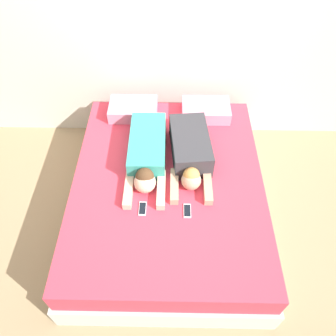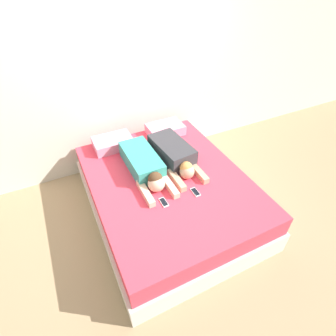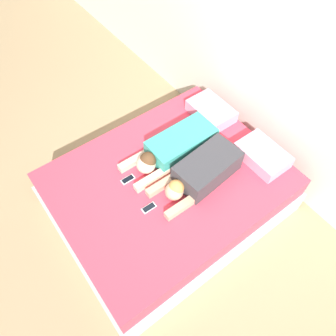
{
  "view_description": "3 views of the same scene",
  "coord_description": "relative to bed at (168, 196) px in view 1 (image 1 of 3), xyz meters",
  "views": [
    {
      "loc": [
        0.03,
        -1.8,
        2.84
      ],
      "look_at": [
        0.0,
        0.0,
        0.69
      ],
      "focal_mm": 35.0,
      "sensor_mm": 36.0,
      "label": 1
    },
    {
      "loc": [
        -0.97,
        -2.0,
        2.56
      ],
      "look_at": [
        0.0,
        0.0,
        0.69
      ],
      "focal_mm": 28.0,
      "sensor_mm": 36.0,
      "label": 2
    },
    {
      "loc": [
        1.41,
        -1.05,
        3.12
      ],
      "look_at": [
        0.0,
        0.0,
        0.69
      ],
      "focal_mm": 35.0,
      "sensor_mm": 36.0,
      "label": 3
    }
  ],
  "objects": [
    {
      "name": "ground_plane",
      "position": [
        0.0,
        0.0,
        -0.26
      ],
      "size": [
        12.0,
        12.0,
        0.0
      ],
      "primitive_type": "plane",
      "color": "#9E8460"
    },
    {
      "name": "wall_back",
      "position": [
        0.0,
        1.25,
        1.04
      ],
      "size": [
        12.0,
        0.06,
        2.6
      ],
      "color": "beige",
      "rests_on": "ground_plane"
    },
    {
      "name": "bed",
      "position": [
        0.0,
        0.0,
        0.0
      ],
      "size": [
        1.75,
        2.19,
        0.54
      ],
      "color": "beige",
      "rests_on": "ground_plane"
    },
    {
      "name": "pillow_head_left",
      "position": [
        -0.38,
        0.87,
        0.34
      ],
      "size": [
        0.49,
        0.33,
        0.13
      ],
      "color": "pink",
      "rests_on": "bed"
    },
    {
      "name": "pillow_head_right",
      "position": [
        0.38,
        0.87,
        0.34
      ],
      "size": [
        0.49,
        0.33,
        0.13
      ],
      "color": "pink",
      "rests_on": "bed"
    },
    {
      "name": "person_left",
      "position": [
        -0.19,
        0.21,
        0.37
      ],
      "size": [
        0.35,
        0.99,
        0.22
      ],
      "color": "teal",
      "rests_on": "bed"
    },
    {
      "name": "person_right",
      "position": [
        0.2,
        0.23,
        0.38
      ],
      "size": [
        0.4,
        0.91,
        0.23
      ],
      "color": "#333338",
      "rests_on": "bed"
    },
    {
      "name": "cell_phone_left",
      "position": [
        -0.21,
        -0.32,
        0.28
      ],
      "size": [
        0.06,
        0.13,
        0.01
      ],
      "color": "silver",
      "rests_on": "bed"
    },
    {
      "name": "cell_phone_right",
      "position": [
        0.16,
        -0.34,
        0.28
      ],
      "size": [
        0.06,
        0.13,
        0.01
      ],
      "color": "silver",
      "rests_on": "bed"
    }
  ]
}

